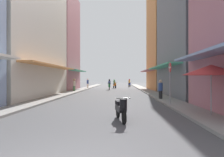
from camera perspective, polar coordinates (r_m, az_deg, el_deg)
ground_plane at (r=26.00m, az=-0.11°, el=-3.72°), size 116.94×116.94×0.00m
sidewalk_left at (r=26.61m, az=-10.27°, el=-3.50°), size 1.54×61.15×0.12m
sidewalk_right at (r=26.22m, az=10.20°, el=-3.55°), size 1.54×61.15×0.12m
building_left_mid at (r=21.57m, az=-24.96°, el=14.92°), size 7.05×12.82×14.50m
building_left_far at (r=31.38m, az=-15.68°, el=9.68°), size 7.05×8.14×13.93m
building_right_mid at (r=21.20m, az=23.04°, el=11.39°), size 7.05×10.91×11.76m
building_right_far at (r=31.80m, az=16.00°, el=12.21°), size 7.05×9.30×16.83m
motorbike_orange at (r=36.05m, az=0.72°, el=-1.55°), size 0.71×1.76×1.58m
motorbike_blue at (r=41.58m, az=4.84°, el=-1.35°), size 0.65×1.78×1.58m
motorbike_green at (r=30.86m, az=-0.73°, el=-1.82°), size 0.55×1.81×1.58m
motorbike_black at (r=8.30m, az=2.49°, el=-8.23°), size 0.61×1.79×0.96m
pedestrian_crossing at (r=16.60m, az=13.23°, el=-3.09°), size 0.34×0.34×1.59m
pedestrian_midway at (r=35.45m, az=-6.72°, el=-1.37°), size 0.34×0.34×1.67m
pedestrian_far at (r=26.58m, az=-10.37°, el=-1.60°), size 0.44×0.44×1.68m
vendor_umbrella at (r=9.76m, az=25.64°, el=2.16°), size 2.40×2.40×2.29m
street_sign_no_entry at (r=12.89m, az=15.67°, el=0.12°), size 0.07×0.60×2.65m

